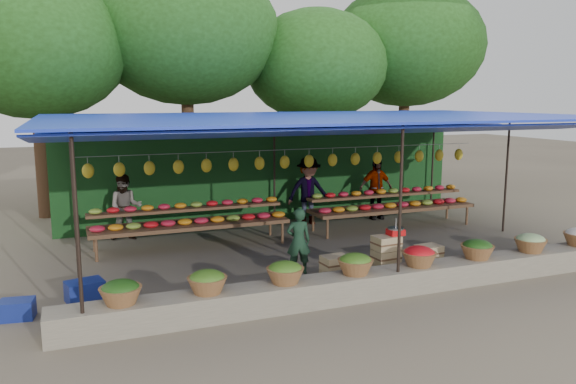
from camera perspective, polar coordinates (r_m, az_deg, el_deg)
name	(u,v)px	position (r m, az deg, el deg)	size (l,w,h in m)	color
ground	(322,251)	(11.87, 3.48, -5.98)	(60.00, 60.00, 0.00)	brown
stone_curb	(393,281)	(9.50, 10.58, -8.87)	(10.60, 0.55, 0.40)	#6A6455
stall_canopy	(322,122)	(11.50, 3.49, 7.07)	(10.80, 6.60, 2.82)	black
produce_baskets	(388,260)	(9.34, 10.13, -6.84)	(8.98, 0.58, 0.34)	brown
netting_backdrop	(271,173)	(14.48, -1.73, 1.91)	(10.60, 0.06, 2.50)	#1C4E1C
tree_row	(253,46)	(17.36, -3.57, 14.58)	(16.51, 5.50, 7.12)	#3A2A15
fruit_table_left	(190,219)	(12.22, -9.89, -2.73)	(4.21, 0.95, 0.93)	#442E1B
fruit_table_right	(391,203)	(14.07, 10.47, -1.13)	(4.21, 0.95, 0.93)	#442E1B
crate_counter	(384,261)	(10.18, 9.77, -6.94)	(2.37, 0.37, 0.77)	tan
weighing_scale	(396,231)	(10.15, 10.88, -3.91)	(0.29, 0.29, 0.31)	red
vendor_seated	(299,241)	(10.22, 1.08, -5.00)	(0.44, 0.29, 1.22)	#1A3A25
customer_left	(126,207)	(13.11, -16.17, -1.50)	(0.73, 0.57, 1.50)	slate
customer_mid	(309,191)	(14.16, 2.10, 0.12)	(1.11, 0.64, 1.71)	slate
customer_right	(376,189)	(14.97, 8.91, 0.34)	(0.95, 0.40, 1.62)	slate
blue_crate_front	(17,309)	(9.20, -25.83, -10.69)	(0.47, 0.34, 0.28)	navy
blue_crate_back	(85,291)	(9.53, -19.93, -9.45)	(0.56, 0.40, 0.33)	navy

